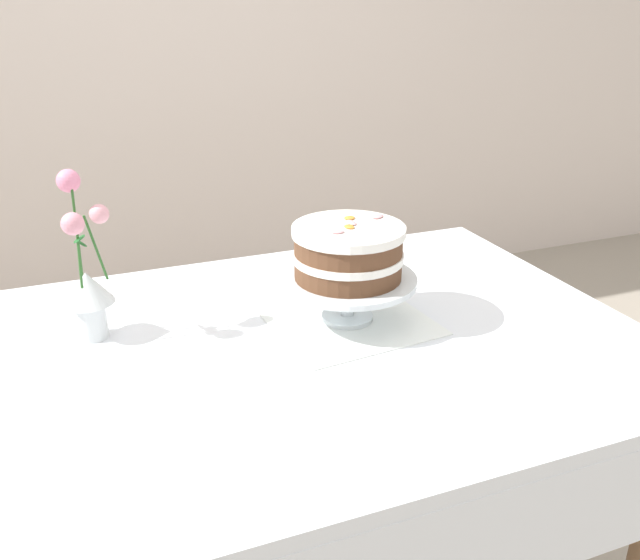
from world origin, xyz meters
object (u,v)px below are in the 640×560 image
Objects in this scene: dining_table at (303,385)px; layer_cake at (348,252)px; cake_stand at (348,284)px; flower_vase at (87,280)px.

layer_cake reaches higher than dining_table.
dining_table is 0.23m from cake_stand.
cake_stand reaches higher than dining_table.
cake_stand is at bearing 29.81° from dining_table.
dining_table is at bearing -150.19° from cake_stand.
dining_table is at bearing -27.01° from flower_vase.
dining_table is at bearing -150.18° from layer_cake.
layer_cake is at bearing 29.82° from dining_table.
layer_cake is (0.00, 0.00, 0.07)m from cake_stand.
cake_stand is (0.13, 0.07, 0.17)m from dining_table.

